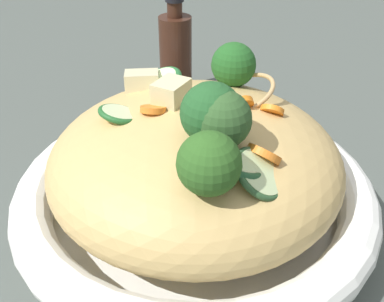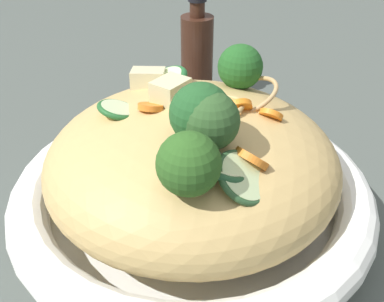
{
  "view_description": "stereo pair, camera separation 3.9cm",
  "coord_description": "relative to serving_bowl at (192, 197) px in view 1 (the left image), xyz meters",
  "views": [
    {
      "loc": [
        0.33,
        0.0,
        0.29
      ],
      "look_at": [
        0.0,
        0.0,
        0.08
      ],
      "focal_mm": 42.08,
      "sensor_mm": 36.0,
      "label": 1
    },
    {
      "loc": [
        0.32,
        0.04,
        0.29
      ],
      "look_at": [
        0.0,
        0.0,
        0.08
      ],
      "focal_mm": 42.08,
      "sensor_mm": 36.0,
      "label": 2
    }
  ],
  "objects": [
    {
      "name": "soy_sauce_bottle",
      "position": [
        -0.27,
        -0.03,
        0.03
      ],
      "size": [
        0.04,
        0.04,
        0.15
      ],
      "color": "#381E14",
      "rests_on": "ground_plane"
    },
    {
      "name": "zucchini_slices",
      "position": [
        0.01,
        -0.0,
        0.08
      ],
      "size": [
        0.19,
        0.16,
        0.03
      ],
      "color": "beige",
      "rests_on": "serving_bowl"
    },
    {
      "name": "chicken_chunks",
      "position": [
        -0.04,
        -0.04,
        0.09
      ],
      "size": [
        0.08,
        0.07,
        0.04
      ],
      "color": "beige",
      "rests_on": "serving_bowl"
    },
    {
      "name": "noodle_heap",
      "position": [
        -0.0,
        0.0,
        0.04
      ],
      "size": [
        0.26,
        0.26,
        0.11
      ],
      "color": "tan",
      "rests_on": "serving_bowl"
    },
    {
      "name": "broccoli_florets",
      "position": [
        0.03,
        0.02,
        0.1
      ],
      "size": [
        0.21,
        0.08,
        0.06
      ],
      "color": "#9DBB6F",
      "rests_on": "serving_bowl"
    },
    {
      "name": "serving_bowl",
      "position": [
        0.0,
        0.0,
        0.0
      ],
      "size": [
        0.33,
        0.33,
        0.05
      ],
      "color": "white",
      "rests_on": "ground_plane"
    },
    {
      "name": "carrot_coins",
      "position": [
        0.02,
        0.03,
        0.09
      ],
      "size": [
        0.09,
        0.12,
        0.03
      ],
      "color": "orange",
      "rests_on": "serving_bowl"
    },
    {
      "name": "ground_plane",
      "position": [
        0.0,
        0.0,
        -0.03
      ],
      "size": [
        3.0,
        3.0,
        0.0
      ],
      "primitive_type": "plane",
      "color": "#474E49"
    }
  ]
}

